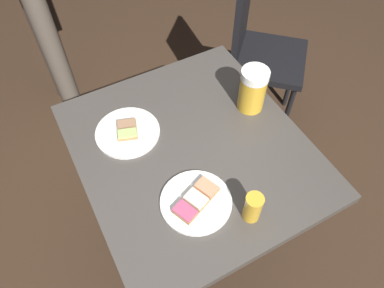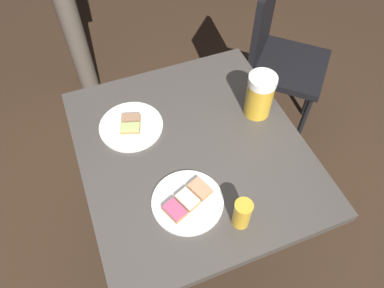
% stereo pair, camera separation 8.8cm
% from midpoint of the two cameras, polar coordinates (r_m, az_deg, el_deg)
% --- Properties ---
extents(ground_plane, '(6.00, 6.00, 0.00)m').
position_cam_midpoint_polar(ground_plane, '(1.89, 1.37, -14.53)').
color(ground_plane, '#382619').
extents(cafe_table, '(0.82, 0.74, 0.78)m').
position_cam_midpoint_polar(cafe_table, '(1.34, 1.87, -4.72)').
color(cafe_table, black).
rests_on(cafe_table, ground_plane).
extents(plate_near, '(0.22, 0.22, 0.03)m').
position_cam_midpoint_polar(plate_near, '(1.09, 1.61, -9.14)').
color(plate_near, white).
rests_on(plate_near, cafe_table).
extents(plate_far, '(0.22, 0.22, 0.03)m').
position_cam_midpoint_polar(plate_far, '(1.27, -7.68, 2.79)').
color(plate_far, white).
rests_on(plate_far, cafe_table).
extents(beer_mug, '(0.10, 0.15, 0.17)m').
position_cam_midpoint_polar(beer_mug, '(1.28, 12.72, 7.54)').
color(beer_mug, gold).
rests_on(beer_mug, cafe_table).
extents(beer_glass_small, '(0.05, 0.05, 0.10)m').
position_cam_midpoint_polar(beer_glass_small, '(1.04, 10.36, -10.92)').
color(beer_glass_small, gold).
rests_on(beer_glass_small, cafe_table).
extents(cafe_chair, '(0.54, 0.54, 0.90)m').
position_cam_midpoint_polar(cafe_chair, '(1.98, 14.74, 13.43)').
color(cafe_chair, black).
rests_on(cafe_chair, ground_plane).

